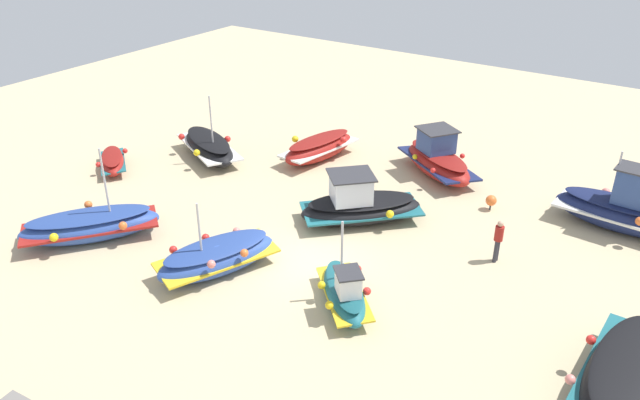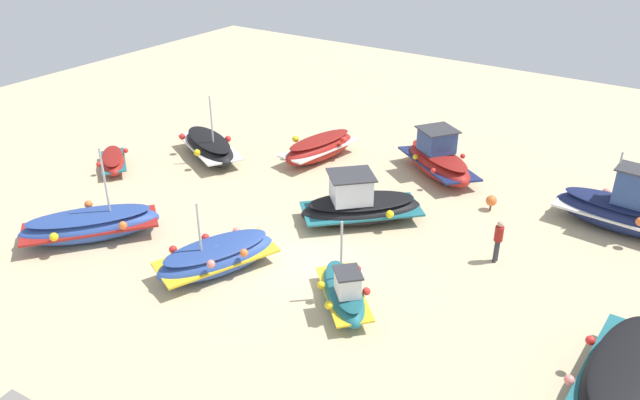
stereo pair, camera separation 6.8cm
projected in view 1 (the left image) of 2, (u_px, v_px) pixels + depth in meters
The scene contains 13 objects.
ground_plane at pixel (310, 263), 22.83m from camera, with size 59.03×59.03×0.00m, color #C6B289.
fishing_boat_0 at pixel (626, 377), 16.58m from camera, with size 2.60×5.45×1.38m.
fishing_boat_1 at pixel (319, 148), 30.91m from camera, with size 2.40×4.63×1.27m.
fishing_boat_2 at pixel (438, 160), 29.22m from camera, with size 4.95×4.25×2.30m.
fishing_boat_3 at pixel (90, 225), 24.06m from camera, with size 4.59×5.21×3.72m.
fishing_boat_4 at pixel (622, 210), 24.63m from camera, with size 5.21×2.54×3.25m.
fishing_boat_5 at pixel (209, 147), 31.11m from camera, with size 5.04×3.72×3.44m.
fishing_boat_6 at pixel (344, 292), 20.31m from camera, with size 3.30×3.28×2.95m.
fishing_boat_7 at pixel (217, 257), 22.07m from camera, with size 3.19×4.76×2.97m.
fishing_boat_8 at pixel (113, 161), 29.94m from camera, with size 3.10×2.75×0.82m.
fishing_boat_9 at pixel (360, 205), 25.31m from camera, with size 4.93×4.91×2.13m.
person_walking at pixel (498, 238), 22.48m from camera, with size 0.32×0.32×1.68m.
mooring_buoy_0 at pixel (491, 201), 26.28m from camera, with size 0.46×0.46×0.66m.
Camera 1 is at (-11.00, 15.73, 12.57)m, focal length 34.97 mm.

